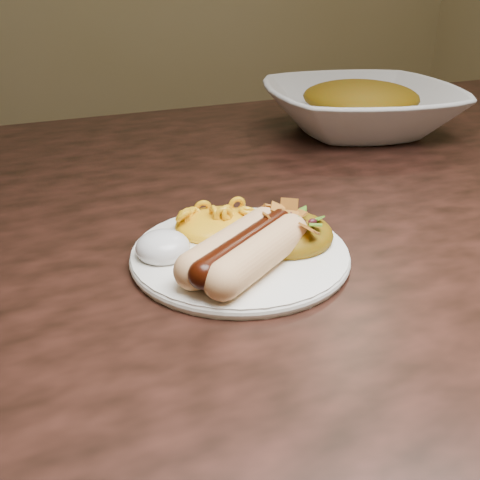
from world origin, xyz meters
name	(u,v)px	position (x,y,z in m)	size (l,w,h in m)	color
table	(269,252)	(0.00, 0.00, 0.66)	(1.60, 0.90, 0.75)	#3D1C15
plate	(240,254)	(-0.11, -0.16, 0.76)	(0.20, 0.20, 0.01)	white
hotdog	(245,249)	(-0.12, -0.19, 0.78)	(0.12, 0.12, 0.03)	#F1CC82
mac_and_cheese	(217,214)	(-0.12, -0.11, 0.78)	(0.09, 0.08, 0.03)	orange
sour_cream	(162,240)	(-0.18, -0.15, 0.78)	(0.05, 0.05, 0.03)	white
taco_salad	(287,226)	(-0.06, -0.16, 0.78)	(0.09, 0.09, 0.04)	#A33400
fork	(257,240)	(-0.08, -0.14, 0.75)	(0.02, 0.16, 0.00)	white
serving_bowl	(360,109)	(0.25, 0.17, 0.79)	(0.31, 0.31, 0.08)	silver
bowl_filling	(360,101)	(0.25, 0.17, 0.80)	(0.19, 0.19, 0.05)	#A33400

